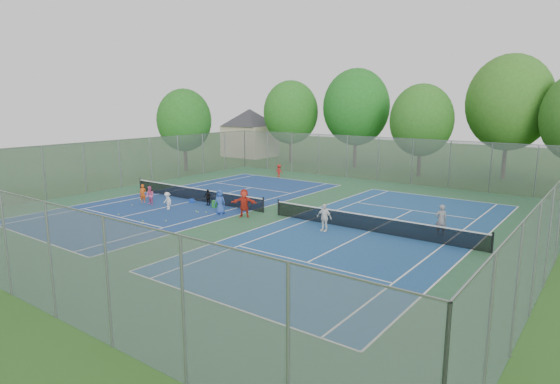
{
  "coord_description": "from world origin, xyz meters",
  "views": [
    {
      "loc": [
        17.98,
        -23.27,
        7.17
      ],
      "look_at": [
        0.0,
        1.0,
        1.3
      ],
      "focal_mm": 30.0,
      "sensor_mm": 36.0,
      "label": 1
    }
  ],
  "objects_px": {
    "net_left": "(195,195)",
    "ball_crate": "(192,201)",
    "ball_hopper": "(214,204)",
    "net_right": "(370,224)",
    "instructor": "(441,220)"
  },
  "relations": [
    {
      "from": "net_left",
      "to": "ball_crate",
      "type": "height_order",
      "value": "net_left"
    },
    {
      "from": "net_left",
      "to": "net_right",
      "type": "xyz_separation_m",
      "value": [
        14.0,
        0.0,
        0.0
      ]
    },
    {
      "from": "net_right",
      "to": "instructor",
      "type": "distance_m",
      "value": 3.78
    },
    {
      "from": "net_right",
      "to": "instructor",
      "type": "xyz_separation_m",
      "value": [
        3.39,
        1.63,
        0.4
      ]
    },
    {
      "from": "net_right",
      "to": "ball_crate",
      "type": "relative_size",
      "value": 42.61
    },
    {
      "from": "net_left",
      "to": "net_right",
      "type": "relative_size",
      "value": 1.0
    },
    {
      "from": "net_right",
      "to": "ball_hopper",
      "type": "xyz_separation_m",
      "value": [
        -11.2,
        -0.87,
        -0.2
      ]
    },
    {
      "from": "instructor",
      "to": "net_right",
      "type": "bearing_deg",
      "value": -7.93
    },
    {
      "from": "net_right",
      "to": "ball_crate",
      "type": "height_order",
      "value": "net_right"
    },
    {
      "from": "instructor",
      "to": "ball_hopper",
      "type": "bearing_deg",
      "value": -23.93
    },
    {
      "from": "net_right",
      "to": "ball_hopper",
      "type": "bearing_deg",
      "value": -175.56
    },
    {
      "from": "ball_crate",
      "to": "ball_hopper",
      "type": "bearing_deg",
      "value": -5.92
    },
    {
      "from": "ball_hopper",
      "to": "net_right",
      "type": "bearing_deg",
      "value": 4.44
    },
    {
      "from": "ball_crate",
      "to": "ball_hopper",
      "type": "xyz_separation_m",
      "value": [
        2.55,
        -0.26,
        0.13
      ]
    },
    {
      "from": "ball_crate",
      "to": "net_right",
      "type": "bearing_deg",
      "value": 2.52
    }
  ]
}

